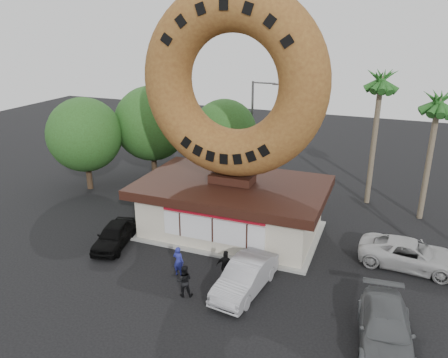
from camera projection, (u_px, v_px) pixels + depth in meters
ground at (190, 282)px, 22.05m from camera, size 90.00×90.00×0.00m
donut_shop at (232, 206)px, 26.68m from camera, size 11.20×7.20×3.80m
giant_donut at (233, 83)px, 24.16m from camera, size 10.78×2.75×10.78m
tree_west at (152, 124)px, 35.09m from camera, size 6.00×6.00×7.65m
tree_mid at (224, 132)px, 35.17m from camera, size 5.20×5.20×6.63m
tree_far at (85, 135)px, 32.89m from camera, size 5.60×5.60×7.14m
palm_near at (381, 85)px, 28.86m from camera, size 2.60×2.60×9.75m
palm_far at (438, 107)px, 26.67m from camera, size 2.60×2.60×8.75m
street_lamp at (254, 125)px, 35.15m from camera, size 2.11×0.20×8.00m
person_left at (178, 261)px, 22.35m from camera, size 0.63×0.44×1.65m
person_center at (184, 281)px, 20.71m from camera, size 0.96×0.86×1.62m
person_right at (226, 266)px, 21.82m from camera, size 1.02×0.46×1.72m
car_black at (114, 235)px, 25.38m from camera, size 2.42×4.24×1.36m
car_silver at (245, 277)px, 21.10m from camera, size 2.23×4.85×1.54m
car_grey at (385, 329)px, 17.57m from camera, size 2.60×5.33×1.49m
car_white at (411, 254)px, 23.19m from camera, size 5.48×2.84×1.48m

